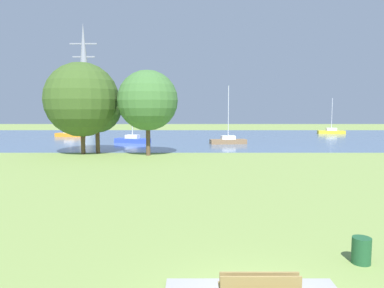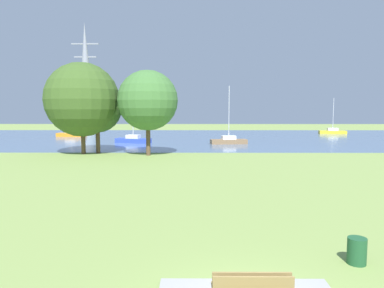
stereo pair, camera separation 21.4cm
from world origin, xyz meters
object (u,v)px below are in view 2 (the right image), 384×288
Objects in this scene: litter_bin at (357,251)px; tree_east_near at (97,108)px; sailboat_blue at (133,140)px; sailboat_yellow at (333,131)px; sailboat_brown at (229,140)px; tree_east_far at (82,100)px; electricity_pylon at (86,76)px; tree_west_near at (148,100)px; sailboat_orange at (71,134)px.

tree_east_near reaches higher than litter_bin.
litter_bin is 40.45m from sailboat_blue.
sailboat_brown reaches higher than sailboat_yellow.
sailboat_blue is 0.58× the size of tree_east_far.
electricity_pylon is at bearing 112.18° from litter_bin.
tree_west_near is 54.45m from electricity_pylon.
sailboat_yellow is at bearing 42.17° from sailboat_brown.
sailboat_yellow is 46.85m from sailboat_orange.
tree_east_far reaches higher than litter_bin.
tree_west_near is at bearing -128.17° from sailboat_brown.
sailboat_yellow reaches higher than sailboat_blue.
sailboat_orange is (-25.50, 49.11, 0.05)m from litter_bin.
sailboat_yellow is 0.86× the size of sailboat_brown.
tree_east_near is 0.29× the size of electricity_pylon.
electricity_pylon is at bearing 101.04° from sailboat_orange.
sailboat_brown is 1.06× the size of tree_east_near.
tree_east_near is (10.50, -22.31, 4.25)m from sailboat_orange.
sailboat_brown is at bearing 51.83° from tree_west_near.
tree_east_near is at bearing -72.10° from electricity_pylon.
sailboat_blue is at bearing -64.77° from electricity_pylon.
sailboat_brown is at bearing -137.83° from sailboat_yellow.
tree_east_far reaches higher than tree_west_near.
tree_west_near is (16.00, -24.01, 5.02)m from sailboat_orange.
sailboat_yellow is at bearing 45.47° from tree_west_near.
sailboat_blue is at bearing -41.67° from sailboat_orange.
electricity_pylon is (-17.27, 36.64, 11.94)m from sailboat_blue.
sailboat_brown reaches higher than tree_east_near.
tree_east_far is (9.15, -22.93, 5.13)m from sailboat_orange.
electricity_pylon is at bearing 107.90° from tree_east_near.
tree_east_near is (-15.00, 26.80, 4.30)m from litter_bin.
sailboat_yellow is 0.78× the size of tree_west_near.
sailboat_yellow is at bearing 69.56° from litter_bin.
tree_west_near reaches higher than sailboat_blue.
sailboat_blue is 13.02m from sailboat_brown.
tree_east_near is at bearing 119.23° from litter_bin.
sailboat_blue is at bearing 105.98° from tree_west_near.
tree_west_near is 0.34× the size of electricity_pylon.
sailboat_blue is 0.75× the size of tree_east_near.
tree_east_near reaches higher than sailboat_blue.
tree_west_near is at bearing 110.73° from litter_bin.
sailboat_orange is at bearing 111.75° from tree_east_far.
sailboat_brown is 1.22× the size of sailboat_orange.
tree_east_near is 5.81m from tree_west_near.
sailboat_yellow is at bearing 38.67° from tree_east_far.
electricity_pylon reaches higher than sailboat_yellow.
sailboat_yellow is 46.40m from tree_east_near.
tree_east_near is (-1.75, -11.41, 4.26)m from sailboat_blue.
tree_west_near is at bearing -67.09° from electricity_pylon.
tree_east_near is at bearing -140.89° from sailboat_yellow.
tree_west_near is at bearing -8.95° from tree_east_far.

